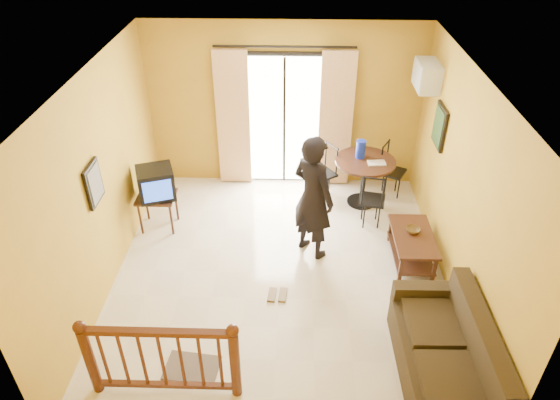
{
  "coord_description": "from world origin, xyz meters",
  "views": [
    {
      "loc": [
        0.16,
        -5.18,
        4.71
      ],
      "look_at": [
        -0.0,
        0.2,
        1.09
      ],
      "focal_mm": 32.0,
      "sensor_mm": 36.0,
      "label": 1
    }
  ],
  "objects_px": {
    "television": "(156,183)",
    "dining_table": "(365,169)",
    "sofa": "(449,359)",
    "coffee_table": "(412,243)",
    "standing_person": "(313,198)"
  },
  "relations": [
    {
      "from": "television",
      "to": "dining_table",
      "type": "bearing_deg",
      "value": -5.58
    },
    {
      "from": "television",
      "to": "dining_table",
      "type": "height_order",
      "value": "television"
    },
    {
      "from": "sofa",
      "to": "coffee_table",
      "type": "bearing_deg",
      "value": 89.34
    },
    {
      "from": "dining_table",
      "to": "television",
      "type": "bearing_deg",
      "value": -166.39
    },
    {
      "from": "television",
      "to": "coffee_table",
      "type": "xyz_separation_m",
      "value": [
        3.72,
        -0.69,
        -0.5
      ]
    },
    {
      "from": "dining_table",
      "to": "sofa",
      "type": "distance_m",
      "value": 3.51
    },
    {
      "from": "coffee_table",
      "to": "sofa",
      "type": "height_order",
      "value": "sofa"
    },
    {
      "from": "dining_table",
      "to": "standing_person",
      "type": "distance_m",
      "value": 1.58
    },
    {
      "from": "dining_table",
      "to": "sofa",
      "type": "bearing_deg",
      "value": -81.01
    },
    {
      "from": "standing_person",
      "to": "sofa",
      "type": "bearing_deg",
      "value": 166.77
    },
    {
      "from": "television",
      "to": "standing_person",
      "type": "distance_m",
      "value": 2.37
    },
    {
      "from": "sofa",
      "to": "standing_person",
      "type": "distance_m",
      "value": 2.66
    },
    {
      "from": "television",
      "to": "sofa",
      "type": "xyz_separation_m",
      "value": [
        3.73,
        -2.69,
        -0.47
      ]
    },
    {
      "from": "dining_table",
      "to": "coffee_table",
      "type": "xyz_separation_m",
      "value": [
        0.54,
        -1.46,
        -0.34
      ]
    },
    {
      "from": "television",
      "to": "standing_person",
      "type": "bearing_deg",
      "value": -31.77
    }
  ]
}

